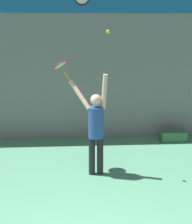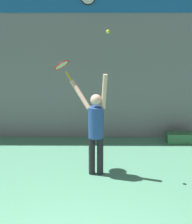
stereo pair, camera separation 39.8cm
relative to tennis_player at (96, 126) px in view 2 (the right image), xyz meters
The scene contains 5 objects.
back_wall 2.75m from the tennis_player, 96.86° to the left, with size 18.00×0.10×5.00m.
tennis_player is the anchor object (origin of this frame).
tennis_racket 1.39m from the tennis_player, 150.33° to the left, with size 0.43×0.43×0.42m.
tennis_ball 1.83m from the tennis_player, 11.79° to the right, with size 0.07×0.07×0.07m.
equipment_bag 2.99m from the tennis_player, 40.18° to the left, with size 0.67×0.34×0.28m.
Camera 2 is at (0.34, -2.78, 2.90)m, focal length 50.00 mm.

